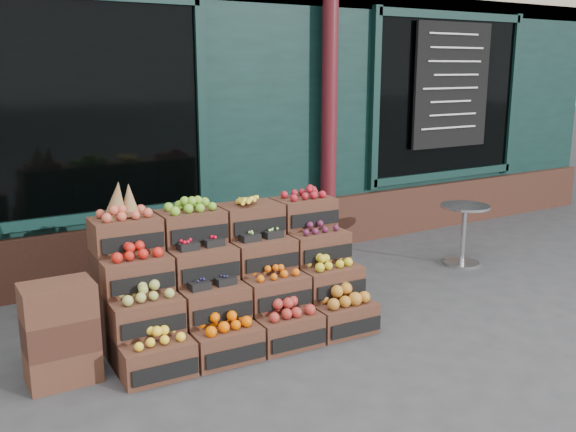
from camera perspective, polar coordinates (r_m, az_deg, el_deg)
ground at (r=5.51m, az=5.72°, el=-9.82°), size 60.00×60.00×0.00m
shop_facade at (r=9.63m, az=-13.42°, el=14.31°), size 12.00×6.24×4.80m
crate_display at (r=5.25m, az=-4.97°, el=-6.23°), size 2.14×1.12×1.31m
spare_crates at (r=4.74m, az=-19.59°, el=-9.79°), size 0.48×0.34×0.71m
bistro_table at (r=7.29m, az=15.35°, el=-1.01°), size 0.54×0.54×0.67m
shopkeeper at (r=7.16m, az=-22.14°, el=3.45°), size 0.91×0.78×2.11m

